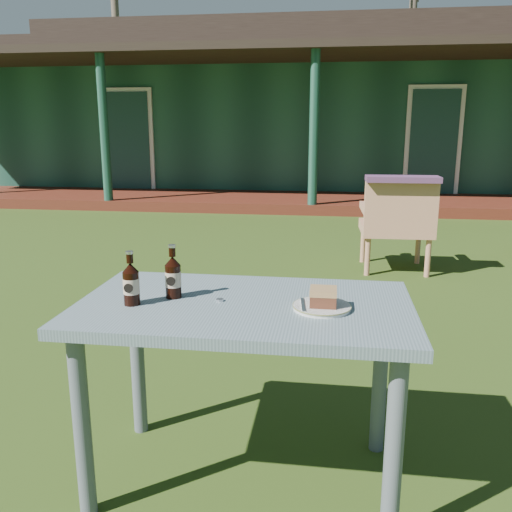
# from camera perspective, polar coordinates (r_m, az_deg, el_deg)

# --- Properties ---
(ground) EXTENTS (80.00, 80.00, 0.00)m
(ground) POSITION_cam_1_polar(r_m,az_deg,el_deg) (3.69, 2.85, -7.66)
(ground) COLOR #334916
(pavilion) EXTENTS (15.80, 8.30, 3.45)m
(pavilion) POSITION_cam_1_polar(r_m,az_deg,el_deg) (12.82, 6.93, 14.76)
(pavilion) COLOR #1B4736
(pavilion) RESTS_ON ground
(tree_left) EXTENTS (0.28, 0.28, 10.50)m
(tree_left) POSITION_cam_1_polar(r_m,az_deg,el_deg) (22.85, -14.57, 23.11)
(tree_left) COLOR brown
(tree_left) RESTS_ON ground
(tree_mid) EXTENTS (0.28, 0.28, 9.50)m
(tree_mid) POSITION_cam_1_polar(r_m,az_deg,el_deg) (22.35, 16.08, 21.94)
(tree_mid) COLOR brown
(tree_mid) RESTS_ON ground
(cafe_table) EXTENTS (1.20, 0.70, 0.72)m
(cafe_table) POSITION_cam_1_polar(r_m,az_deg,el_deg) (1.99, -1.22, -7.68)
(cafe_table) COLOR slate
(cafe_table) RESTS_ON ground
(plate) EXTENTS (0.20, 0.20, 0.01)m
(plate) POSITION_cam_1_polar(r_m,az_deg,el_deg) (1.90, 6.95, -5.33)
(plate) COLOR silver
(plate) RESTS_ON cafe_table
(cake_slice) EXTENTS (0.09, 0.09, 0.06)m
(cake_slice) POSITION_cam_1_polar(r_m,az_deg,el_deg) (1.89, 7.09, -4.27)
(cake_slice) COLOR #552C1B
(cake_slice) RESTS_ON plate
(fork) EXTENTS (0.03, 0.14, 0.00)m
(fork) POSITION_cam_1_polar(r_m,az_deg,el_deg) (1.89, 4.97, -5.13)
(fork) COLOR silver
(fork) RESTS_ON plate
(cola_bottle_near) EXTENTS (0.06, 0.06, 0.20)m
(cola_bottle_near) POSITION_cam_1_polar(r_m,az_deg,el_deg) (2.01, -8.73, -2.16)
(cola_bottle_near) COLOR black
(cola_bottle_near) RESTS_ON cafe_table
(cola_bottle_far) EXTENTS (0.06, 0.06, 0.19)m
(cola_bottle_far) POSITION_cam_1_polar(r_m,az_deg,el_deg) (1.96, -13.01, -2.83)
(cola_bottle_far) COLOR black
(cola_bottle_far) RESTS_ON cafe_table
(bottle_cap) EXTENTS (0.03, 0.03, 0.01)m
(bottle_cap) POSITION_cam_1_polar(r_m,az_deg,el_deg) (1.97, -3.82, -4.64)
(bottle_cap) COLOR silver
(bottle_cap) RESTS_ON cafe_table
(armchair_left) EXTENTS (0.65, 0.61, 0.86)m
(armchair_left) POSITION_cam_1_polar(r_m,az_deg,el_deg) (5.15, 14.62, 3.61)
(armchair_left) COLOR tan
(armchair_left) RESTS_ON ground
(floral_throw) EXTENTS (0.64, 0.25, 0.05)m
(floral_throw) POSITION_cam_1_polar(r_m,az_deg,el_deg) (4.93, 15.18, 7.84)
(floral_throw) COLOR #5B3558
(floral_throw) RESTS_ON armchair_left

